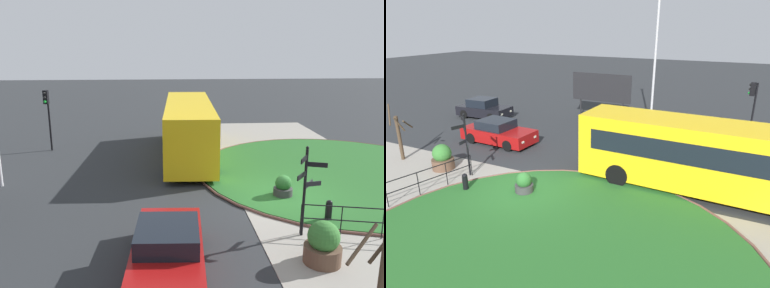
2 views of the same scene
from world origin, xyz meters
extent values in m
plane|color=#282B2D|center=(0.00, 0.00, 0.00)|extent=(120.00, 120.00, 0.00)
cube|color=gray|center=(0.00, -2.14, 0.01)|extent=(32.00, 7.73, 0.02)
cylinder|color=#235B23|center=(3.19, -3.69, 0.05)|extent=(13.43, 13.43, 0.10)
torus|color=brown|center=(3.19, -3.69, 0.06)|extent=(13.74, 13.74, 0.11)
cylinder|color=black|center=(-3.16, 0.30, 1.46)|extent=(0.09, 0.09, 2.91)
sphere|color=black|center=(-3.16, 0.30, 2.96)|extent=(0.10, 0.10, 0.10)
cube|color=black|center=(-3.45, 0.49, 2.67)|extent=(0.53, 0.37, 0.15)
cube|color=black|center=(-3.27, -0.02, 2.44)|extent=(0.22, 0.57, 0.15)
cube|color=black|center=(-3.45, 0.53, 2.15)|extent=(0.53, 0.44, 0.15)
cube|color=black|center=(-3.10, 0.00, 1.76)|extent=(0.13, 0.52, 0.15)
cube|color=black|center=(-2.87, 0.06, 1.66)|extent=(0.52, 0.44, 0.15)
cylinder|color=black|center=(-2.19, -0.99, 0.33)|extent=(0.23, 0.23, 0.65)
sphere|color=black|center=(-2.19, -0.99, 0.69)|extent=(0.22, 0.22, 0.22)
cube|color=black|center=(-3.61, -2.15, 0.57)|extent=(1.14, 4.94, 0.03)
cylinder|color=black|center=(-3.05, 0.31, 0.52)|extent=(0.04, 0.04, 1.04)
cylinder|color=black|center=(-3.33, -0.92, 0.52)|extent=(0.04, 0.04, 1.04)
cylinder|color=black|center=(-3.61, -2.15, 0.52)|extent=(0.04, 0.04, 1.04)
cube|color=yellow|center=(6.76, 3.38, 1.64)|extent=(10.49, 2.84, 2.73)
cube|color=black|center=(6.81, 4.63, 2.02)|extent=(9.15, 0.36, 0.88)
cube|color=black|center=(6.72, 2.14, 2.02)|extent=(9.15, 0.36, 0.88)
cube|color=black|center=(11.98, 3.19, 1.78)|extent=(0.09, 2.02, 1.10)
cube|color=black|center=(11.98, 3.19, 2.79)|extent=(0.07, 1.35, 0.28)
cylinder|color=black|center=(10.14, 4.39, 0.50)|extent=(1.01, 0.34, 1.00)
cylinder|color=black|center=(10.05, 2.13, 0.50)|extent=(1.01, 0.34, 1.00)
cylinder|color=black|center=(3.48, 4.64, 0.50)|extent=(1.01, 0.34, 1.00)
cylinder|color=black|center=(3.39, 2.38, 0.50)|extent=(1.01, 0.34, 1.00)
cube|color=maroon|center=(-4.90, 4.65, 0.53)|extent=(4.52, 2.09, 0.71)
cube|color=black|center=(-5.08, 4.66, 1.14)|extent=(1.98, 1.74, 0.51)
cube|color=#EAEACC|center=(-2.65, 5.11, 0.57)|extent=(0.03, 0.20, 0.12)
cube|color=#EAEACC|center=(-2.70, 3.99, 0.57)|extent=(0.03, 0.20, 0.12)
cylinder|color=black|center=(-3.49, 5.45, 0.32)|extent=(0.65, 0.25, 0.64)
cylinder|color=black|center=(-3.57, 3.73, 0.32)|extent=(0.65, 0.25, 0.64)
cylinder|color=black|center=(8.48, 11.43, 1.79)|extent=(0.11, 0.11, 3.58)
cube|color=black|center=(8.28, 11.46, 3.19)|extent=(0.29, 0.29, 0.78)
sphere|color=black|center=(8.13, 11.48, 3.43)|extent=(0.16, 0.16, 0.16)
sphere|color=black|center=(8.13, 11.48, 3.19)|extent=(0.16, 0.16, 0.16)
sphere|color=green|center=(8.13, 11.48, 2.95)|extent=(0.16, 0.16, 0.16)
cylinder|color=brown|center=(-4.86, 0.30, 0.27)|extent=(1.05, 1.05, 0.54)
sphere|color=#33702D|center=(-4.86, 0.30, 0.83)|extent=(0.89, 0.89, 0.89)
cylinder|color=#383838|center=(0.17, -0.06, 0.20)|extent=(0.77, 0.77, 0.41)
sphere|color=#286028|center=(0.17, -0.06, 0.62)|extent=(0.66, 0.66, 0.66)
cylinder|color=#423323|center=(-7.73, 0.25, 1.18)|extent=(0.18, 0.18, 2.36)
cylinder|color=#423323|center=(-7.52, 0.22, 1.96)|extent=(0.15, 0.51, 0.81)
cylinder|color=#423323|center=(-7.30, 0.53, 1.92)|extent=(0.66, 0.95, 0.68)
camera|label=1|loc=(-14.63, 4.66, 6.00)|focal=36.81mm
camera|label=2|loc=(7.88, -10.58, 6.75)|focal=31.86mm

